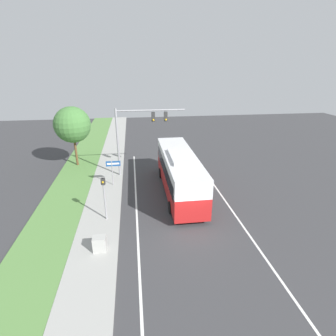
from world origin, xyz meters
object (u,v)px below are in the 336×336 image
object	(u,v)px
street_sign	(113,168)
utility_cabinet	(100,244)
signal_gantry	(138,128)
pedestrian_signal	(104,192)
bus	(179,171)

from	to	relation	value
street_sign	utility_cabinet	bearing A→B (deg)	-92.03
signal_gantry	utility_cabinet	size ratio (longest dim) A/B	7.27
pedestrian_signal	street_sign	world-z (taller)	pedestrian_signal
bus	utility_cabinet	size ratio (longest dim) A/B	11.80
bus	signal_gantry	xyz separation A→B (m)	(-3.26, 4.25, 2.76)
signal_gantry	pedestrian_signal	world-z (taller)	signal_gantry
signal_gantry	street_sign	distance (m)	4.46
pedestrian_signal	street_sign	size ratio (longest dim) A/B	1.32
pedestrian_signal	street_sign	distance (m)	5.69
signal_gantry	street_sign	bearing A→B (deg)	-136.43
pedestrian_signal	signal_gantry	bearing A→B (deg)	71.77
bus	street_sign	xyz separation A→B (m)	(-5.66, 1.97, -0.24)
bus	pedestrian_signal	size ratio (longest dim) A/B	3.31
utility_cabinet	bus	bearing A→B (deg)	49.90
pedestrian_signal	street_sign	bearing A→B (deg)	87.75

